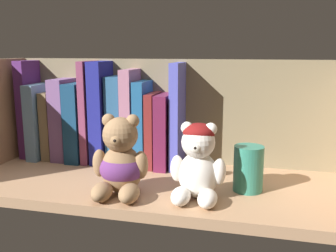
# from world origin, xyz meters

# --- Properties ---
(shelf_board) EXTENTS (0.75, 0.29, 0.02)m
(shelf_board) POSITION_xyz_m (0.00, 0.00, 0.01)
(shelf_board) COLOR #A87F5B
(shelf_board) RESTS_ON ground
(shelf_back_panel) EXTENTS (0.77, 0.01, 0.26)m
(shelf_back_panel) POSITION_xyz_m (0.00, 0.15, 0.13)
(shelf_back_panel) COLOR #776A4D
(shelf_back_panel) RESTS_ON ground
(book_0) EXTENTS (0.03, 0.10, 0.24)m
(book_0) POSITION_xyz_m (-0.35, 0.12, 0.14)
(book_0) COLOR #502365
(book_0) RESTS_ON shelf_board
(book_1) EXTENTS (0.03, 0.13, 0.18)m
(book_1) POSITION_xyz_m (-0.32, 0.12, 0.11)
(book_1) COLOR #6894BC
(book_1) RESTS_ON shelf_board
(book_2) EXTENTS (0.02, 0.11, 0.16)m
(book_2) POSITION_xyz_m (-0.29, 0.12, 0.10)
(book_2) COLOR olive
(book_2) RESTS_ON shelf_board
(book_3) EXTENTS (0.04, 0.12, 0.19)m
(book_3) POSITION_xyz_m (-0.25, 0.12, 0.12)
(book_3) COLOR #724F83
(book_3) RESTS_ON shelf_board
(book_4) EXTENTS (0.04, 0.13, 0.19)m
(book_4) POSITION_xyz_m (-0.21, 0.12, 0.11)
(book_4) COLOR navy
(book_4) RESTS_ON shelf_board
(book_5) EXTENTS (0.02, 0.12, 0.24)m
(book_5) POSITION_xyz_m (-0.18, 0.12, 0.14)
(book_5) COLOR #7A3456
(book_5) RESTS_ON shelf_board
(book_6) EXTENTS (0.03, 0.12, 0.24)m
(book_6) POSITION_xyz_m (-0.15, 0.12, 0.14)
(book_6) COLOR navy
(book_6) RESTS_ON shelf_board
(book_7) EXTENTS (0.04, 0.09, 0.20)m
(book_7) POSITION_xyz_m (-0.12, 0.12, 0.12)
(book_7) COLOR #25527C
(book_7) RESTS_ON shelf_board
(book_8) EXTENTS (0.03, 0.11, 0.22)m
(book_8) POSITION_xyz_m (-0.08, 0.12, 0.13)
(book_8) COLOR #9F6782
(book_8) RESTS_ON shelf_board
(book_9) EXTENTS (0.02, 0.12, 0.19)m
(book_9) POSITION_xyz_m (-0.05, 0.12, 0.12)
(book_9) COLOR #1E568A
(book_9) RESTS_ON shelf_board
(book_10) EXTENTS (0.02, 0.12, 0.17)m
(book_10) POSITION_xyz_m (-0.03, 0.12, 0.10)
(book_10) COLOR maroon
(book_10) RESTS_ON shelf_board
(book_11) EXTENTS (0.03, 0.14, 0.17)m
(book_11) POSITION_xyz_m (0.00, 0.12, 0.10)
(book_11) COLOR #601A3C
(book_11) RESTS_ON shelf_board
(book_12) EXTENTS (0.02, 0.12, 0.23)m
(book_12) POSITION_xyz_m (0.03, 0.12, 0.14)
(book_12) COLOR #4D51BF
(book_12) RESTS_ON shelf_board
(teddy_bear_larger) EXTENTS (0.11, 0.12, 0.15)m
(teddy_bear_larger) POSITION_xyz_m (-0.04, -0.08, 0.08)
(teddy_bear_larger) COLOR #93704C
(teddy_bear_larger) RESTS_ON shelf_board
(teddy_bear_smaller) EXTENTS (0.10, 0.10, 0.14)m
(teddy_bear_smaller) POSITION_xyz_m (0.10, -0.07, 0.09)
(teddy_bear_smaller) COLOR white
(teddy_bear_smaller) RESTS_ON shelf_board
(pillar_candle) EXTENTS (0.06, 0.06, 0.09)m
(pillar_candle) POSITION_xyz_m (0.19, -0.01, 0.06)
(pillar_candle) COLOR #2D7A66
(pillar_candle) RESTS_ON shelf_board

